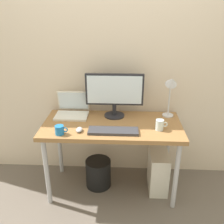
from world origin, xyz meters
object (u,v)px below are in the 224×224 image
object	(u,v)px
desk_lamp	(171,88)
keyboard	(113,131)
glass_cup	(160,125)
desk	(112,131)
coffee_mug	(60,130)
computer_tower	(158,170)
laptop	(72,109)
mouse	(79,130)
monitor	(114,92)
wastebasket	(98,173)

from	to	relation	value
desk_lamp	keyboard	world-z (taller)	desk_lamp
desk_lamp	keyboard	distance (m)	0.70
keyboard	glass_cup	size ratio (longest dim) A/B	4.11
desk	coffee_mug	distance (m)	0.51
keyboard	computer_tower	world-z (taller)	keyboard
laptop	mouse	bearing A→B (deg)	-70.31
desk	monitor	size ratio (longest dim) A/B	2.32
keyboard	coffee_mug	world-z (taller)	coffee_mug
keyboard	laptop	bearing A→B (deg)	140.00
coffee_mug	mouse	bearing A→B (deg)	20.29
monitor	glass_cup	world-z (taller)	monitor
desk	wastebasket	bearing A→B (deg)	168.16
laptop	computer_tower	bearing A→B (deg)	-10.57
desk	coffee_mug	bearing A→B (deg)	-152.68
laptop	coffee_mug	size ratio (longest dim) A/B	2.85
laptop	coffee_mug	xyz separation A→B (m)	(-0.03, -0.42, -0.02)
mouse	computer_tower	world-z (taller)	mouse
keyboard	mouse	xyz separation A→B (m)	(-0.30, -0.00, 0.01)
laptop	wastebasket	world-z (taller)	laptop
coffee_mug	computer_tower	bearing A→B (deg)	15.64
keyboard	desk_lamp	bearing A→B (deg)	33.01
monitor	desk_lamp	distance (m)	0.54
mouse	wastebasket	size ratio (longest dim) A/B	0.30
glass_cup	keyboard	bearing A→B (deg)	-170.65
glass_cup	wastebasket	bearing A→B (deg)	167.19
keyboard	mouse	distance (m)	0.30
laptop	desk_lamp	bearing A→B (deg)	-0.90
monitor	computer_tower	size ratio (longest dim) A/B	1.33
mouse	monitor	bearing A→B (deg)	49.32
desk	glass_cup	bearing A→B (deg)	-13.13
mouse	wastebasket	world-z (taller)	mouse
mouse	glass_cup	size ratio (longest dim) A/B	0.84
mouse	coffee_mug	xyz separation A→B (m)	(-0.16, -0.06, 0.02)
desk_lamp	computer_tower	distance (m)	0.85
coffee_mug	computer_tower	world-z (taller)	coffee_mug
laptop	wastebasket	xyz separation A→B (m)	(0.27, -0.16, -0.65)
monitor	mouse	bearing A→B (deg)	-130.68
monitor	desk_lamp	bearing A→B (deg)	0.06
keyboard	wastebasket	size ratio (longest dim) A/B	1.47
desk_lamp	coffee_mug	distance (m)	1.10
laptop	glass_cup	distance (m)	0.89
desk_lamp	mouse	xyz separation A→B (m)	(-0.83, -0.34, -0.29)
desk	laptop	bearing A→B (deg)	154.93
desk	monitor	distance (m)	0.37
laptop	desk_lamp	xyz separation A→B (m)	(0.96, -0.02, 0.25)
keyboard	computer_tower	bearing A→B (deg)	23.48
coffee_mug	glass_cup	world-z (taller)	glass_cup
coffee_mug	computer_tower	distance (m)	1.10
laptop	wastebasket	size ratio (longest dim) A/B	1.07
monitor	desk_lamp	world-z (taller)	same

